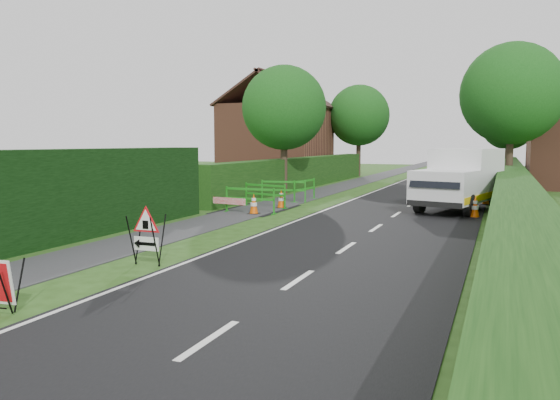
# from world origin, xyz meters

# --- Properties ---
(ground) EXTENTS (120.00, 120.00, 0.00)m
(ground) POSITION_xyz_m (0.00, 0.00, 0.00)
(ground) COLOR #234212
(ground) RESTS_ON ground
(road_surface) EXTENTS (6.00, 90.00, 0.02)m
(road_surface) POSITION_xyz_m (2.50, 35.00, 0.00)
(road_surface) COLOR black
(road_surface) RESTS_ON ground
(footpath) EXTENTS (2.00, 90.00, 0.02)m
(footpath) POSITION_xyz_m (-3.00, 35.00, 0.01)
(footpath) COLOR #2D2D30
(footpath) RESTS_ON ground
(hedge_west_far) EXTENTS (1.00, 24.00, 1.80)m
(hedge_west_far) POSITION_xyz_m (-5.00, 22.00, 0.00)
(hedge_west_far) COLOR #14380F
(hedge_west_far) RESTS_ON ground
(hedge_east) EXTENTS (1.20, 50.00, 1.50)m
(hedge_east) POSITION_xyz_m (6.50, 16.00, 0.00)
(hedge_east) COLOR #14380F
(hedge_east) RESTS_ON ground
(house_west) EXTENTS (7.50, 7.40, 7.88)m
(house_west) POSITION_xyz_m (-10.00, 30.00, 2.90)
(house_west) COLOR brown
(house_west) RESTS_ON ground
(tree_nw) EXTENTS (4.40, 4.40, 6.70)m
(tree_nw) POSITION_xyz_m (-4.60, 18.00, 4.48)
(tree_nw) COLOR #2D2116
(tree_nw) RESTS_ON ground
(tree_ne) EXTENTS (5.20, 5.20, 7.79)m
(tree_ne) POSITION_xyz_m (6.40, 22.00, 5.17)
(tree_ne) COLOR #2D2116
(tree_ne) RESTS_ON ground
(tree_fw) EXTENTS (4.80, 4.80, 7.24)m
(tree_fw) POSITION_xyz_m (-4.60, 34.00, 4.83)
(tree_fw) COLOR #2D2116
(tree_fw) RESTS_ON ground
(tree_fe) EXTENTS (4.20, 4.20, 6.33)m
(tree_fe) POSITION_xyz_m (6.40, 38.00, 4.22)
(tree_fe) COLOR #2D2116
(tree_fe) RESTS_ON ground
(triangle_sign) EXTENTS (0.77, 0.77, 1.11)m
(triangle_sign) POSITION_xyz_m (-1.02, 0.92, 0.77)
(triangle_sign) COLOR black
(triangle_sign) RESTS_ON ground
(works_van) EXTENTS (3.28, 5.66, 2.43)m
(works_van) POSITION_xyz_m (4.58, 13.89, 1.29)
(works_van) COLOR silver
(works_van) RESTS_ON ground
(traffic_cone_0) EXTENTS (0.38, 0.38, 0.79)m
(traffic_cone_0) POSITION_xyz_m (5.24, 11.74, 0.39)
(traffic_cone_0) COLOR black
(traffic_cone_0) RESTS_ON ground
(traffic_cone_1) EXTENTS (0.38, 0.38, 0.79)m
(traffic_cone_1) POSITION_xyz_m (4.72, 13.96, 0.39)
(traffic_cone_1) COLOR black
(traffic_cone_1) RESTS_ON ground
(traffic_cone_2) EXTENTS (0.38, 0.38, 0.79)m
(traffic_cone_2) POSITION_xyz_m (5.48, 16.36, 0.39)
(traffic_cone_2) COLOR black
(traffic_cone_2) RESTS_ON ground
(traffic_cone_3) EXTENTS (0.38, 0.38, 0.79)m
(traffic_cone_3) POSITION_xyz_m (-2.49, 9.67, 0.39)
(traffic_cone_3) COLOR black
(traffic_cone_3) RESTS_ON ground
(traffic_cone_4) EXTENTS (0.38, 0.38, 0.79)m
(traffic_cone_4) POSITION_xyz_m (-2.25, 11.82, 0.39)
(traffic_cone_4) COLOR black
(traffic_cone_4) RESTS_ON ground
(ped_barrier_0) EXTENTS (2.07, 0.38, 1.00)m
(ped_barrier_0) POSITION_xyz_m (-2.76, 9.91, 0.63)
(ped_barrier_0) COLOR #197F17
(ped_barrier_0) RESTS_ON ground
(ped_barrier_1) EXTENTS (2.08, 0.82, 1.00)m
(ped_barrier_1) POSITION_xyz_m (-2.97, 11.81, 0.63)
(ped_barrier_1) COLOR #197F17
(ped_barrier_1) RESTS_ON ground
(ped_barrier_2) EXTENTS (2.09, 0.67, 1.00)m
(ped_barrier_2) POSITION_xyz_m (-3.03, 13.99, 0.63)
(ped_barrier_2) COLOR #197F17
(ped_barrier_2) RESTS_ON ground
(ped_barrier_3) EXTENTS (0.61, 2.09, 1.00)m
(ped_barrier_3) POSITION_xyz_m (-2.35, 14.93, 0.63)
(ped_barrier_3) COLOR #197F17
(ped_barrier_3) RESTS_ON ground
(redwhite_plank) EXTENTS (1.49, 0.25, 0.25)m
(redwhite_plank) POSITION_xyz_m (-3.57, 9.75, 0.00)
(redwhite_plank) COLOR red
(redwhite_plank) RESTS_ON ground
(hatchback_car) EXTENTS (2.59, 3.77, 1.19)m
(hatchback_car) POSITION_xyz_m (2.82, 24.58, 0.60)
(hatchback_car) COLOR silver
(hatchback_car) RESTS_ON ground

